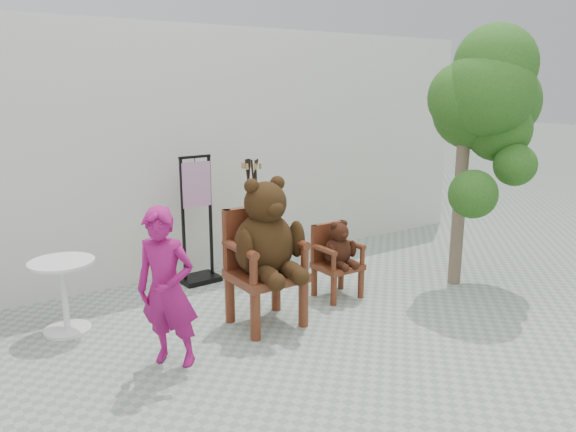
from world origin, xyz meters
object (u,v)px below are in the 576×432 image
(chair_small, at_px, (337,252))
(display_stand, at_px, (198,234))
(tree, at_px, (488,104))
(stool_bucket, at_px, (253,226))
(cafe_table, at_px, (64,288))
(chair_big, at_px, (265,244))
(person, at_px, (167,290))

(chair_small, xyz_separation_m, display_stand, (-1.06, 1.30, 0.08))
(display_stand, distance_m, tree, 3.61)
(chair_small, relative_size, stool_bucket, 0.60)
(cafe_table, xyz_separation_m, tree, (4.33, -1.32, 1.65))
(chair_big, relative_size, display_stand, 0.97)
(tree, bearing_deg, cafe_table, 163.04)
(person, height_order, display_stand, display_stand)
(cafe_table, height_order, stool_bucket, stool_bucket)
(stool_bucket, bearing_deg, chair_small, -68.03)
(cafe_table, height_order, display_stand, display_stand)
(person, distance_m, cafe_table, 1.37)
(display_stand, distance_m, stool_bucket, 0.66)
(chair_small, relative_size, person, 0.63)
(chair_small, xyz_separation_m, cafe_table, (-2.71, 0.73, -0.07))
(display_stand, xyz_separation_m, stool_bucket, (0.62, -0.22, 0.06))
(display_stand, bearing_deg, cafe_table, -163.89)
(chair_big, height_order, cafe_table, chair_big)
(chair_big, height_order, person, chair_big)
(person, relative_size, cafe_table, 1.97)
(stool_bucket, bearing_deg, display_stand, 160.30)
(person, bearing_deg, cafe_table, 161.43)
(chair_big, height_order, chair_small, chair_big)
(person, xyz_separation_m, cafe_table, (-0.54, 1.24, -0.25))
(display_stand, bearing_deg, stool_bucket, -22.70)
(cafe_table, bearing_deg, display_stand, 19.11)
(chair_small, bearing_deg, chair_big, -169.68)
(chair_small, distance_m, stool_bucket, 1.17)
(cafe_table, bearing_deg, tree, -16.96)
(chair_big, distance_m, tree, 2.98)
(chair_big, relative_size, tree, 0.50)
(stool_bucket, height_order, tree, tree)
(chair_big, distance_m, display_stand, 1.51)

